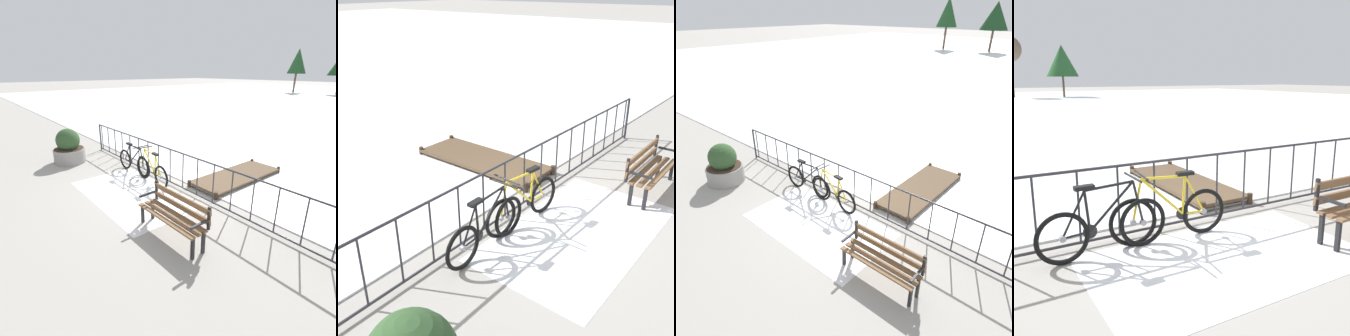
# 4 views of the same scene
# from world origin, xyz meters

# --- Properties ---
(ground_plane) EXTENTS (160.00, 160.00, 0.00)m
(ground_plane) POSITION_xyz_m (0.00, 0.00, 0.00)
(ground_plane) COLOR #9E9991
(snow_patch) EXTENTS (3.44, 2.03, 0.01)m
(snow_patch) POSITION_xyz_m (-0.14, -1.20, 0.00)
(snow_patch) COLOR white
(snow_patch) RESTS_ON ground
(railing_fence) EXTENTS (9.06, 0.06, 1.07)m
(railing_fence) POSITION_xyz_m (0.00, 0.00, 0.56)
(railing_fence) COLOR #2D2D33
(railing_fence) RESTS_ON ground
(bicycle_near_railing) EXTENTS (1.71, 0.52, 0.97)m
(bicycle_near_railing) POSITION_xyz_m (-0.46, -0.32, 0.37)
(bicycle_near_railing) COLOR black
(bicycle_near_railing) RESTS_ON ground
(bicycle_second) EXTENTS (1.71, 0.52, 0.97)m
(bicycle_second) POSITION_xyz_m (-1.40, -0.34, 0.37)
(bicycle_second) COLOR black
(bicycle_second) RESTS_ON ground
(park_bench) EXTENTS (1.61, 0.50, 0.89)m
(park_bench) POSITION_xyz_m (1.97, -1.51, 0.51)
(park_bench) COLOR brown
(park_bench) RESTS_ON ground
(wooden_dock) EXTENTS (1.10, 3.10, 0.20)m
(wooden_dock) POSITION_xyz_m (0.98, 1.80, 0.12)
(wooden_dock) COLOR brown
(wooden_dock) RESTS_ON ground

